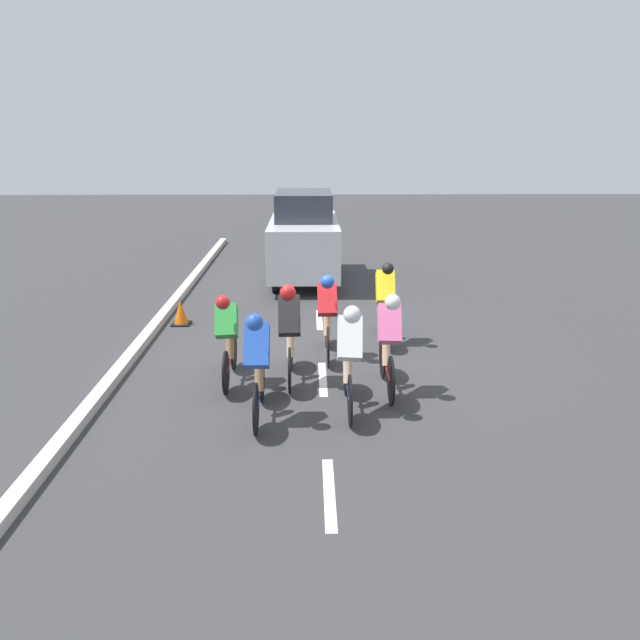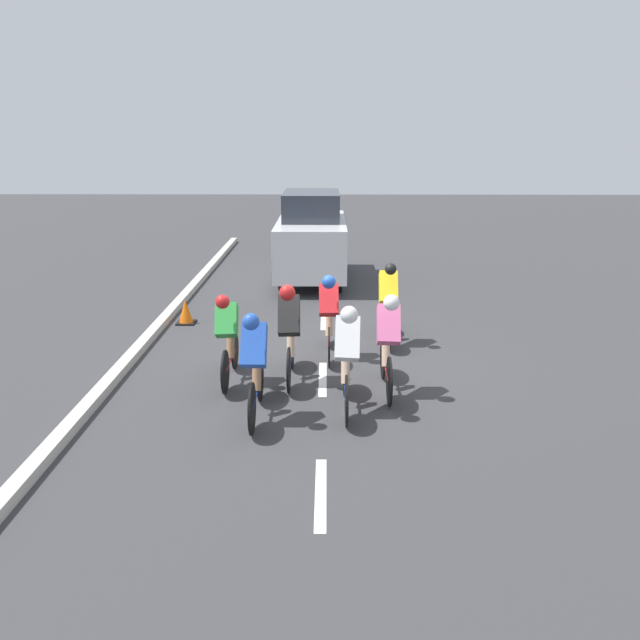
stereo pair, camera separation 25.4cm
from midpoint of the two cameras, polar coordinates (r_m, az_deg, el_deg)
The scene contains 14 objects.
ground_plane at distance 10.37m, azimuth 0.98°, elevation -3.85°, with size 60.00×60.00×0.00m, color #38383A.
lane_stripe_near at distance 6.81m, azimuth 1.17°, elevation -15.53°, with size 0.12×1.40×0.01m, color white.
lane_stripe_mid at distance 9.67m, azimuth 1.01°, elevation -5.39°, with size 0.12×1.40×0.01m, color white.
lane_stripe_far at distance 12.70m, azimuth 0.92°, elevation 0.03°, with size 0.12×1.40×0.01m, color white.
curb at distance 10.14m, azimuth -17.45°, elevation -4.72°, with size 0.20×25.60×0.14m, color #B7B2A8.
cyclist_pink at distance 8.97m, azimuth 7.02°, elevation -1.87°, with size 0.33×1.73×1.54m.
cyclist_blue at distance 8.12m, azimuth -5.10°, elevation -3.87°, with size 0.32×1.69×1.52m.
cyclist_yellow at distance 11.16m, azimuth 6.86°, elevation 1.78°, with size 0.33×1.61×1.52m.
cyclist_white at distance 8.31m, azimuth 3.34°, elevation -3.17°, with size 0.35×1.71×1.55m.
cyclist_red at distance 10.36m, azimuth 1.52°, elevation 0.65°, with size 0.33×1.66×1.47m.
cyclist_black at distance 9.30m, azimuth -2.03°, elevation -0.87°, with size 0.33×1.64×1.58m.
cyclist_green at distance 9.39m, azimuth -7.66°, elevation -1.40°, with size 0.34×1.65×1.43m.
support_car at distance 16.01m, azimuth -0.32°, elevation 7.58°, with size 1.70×4.05×2.24m.
traffic_cone at distance 12.66m, azimuth -11.62°, elevation 0.73°, with size 0.36×0.36×0.49m.
Camera 2 is at (-0.06, 9.72, 3.63)m, focal length 35.00 mm.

